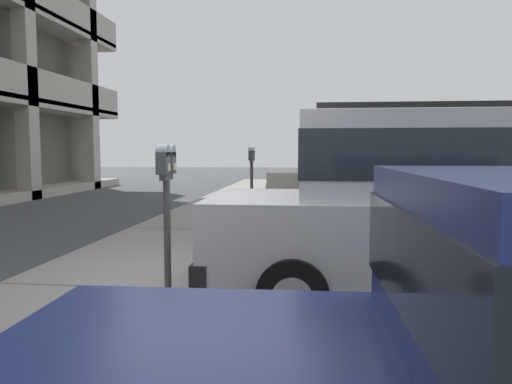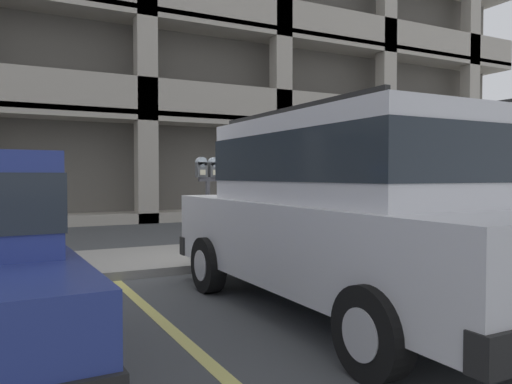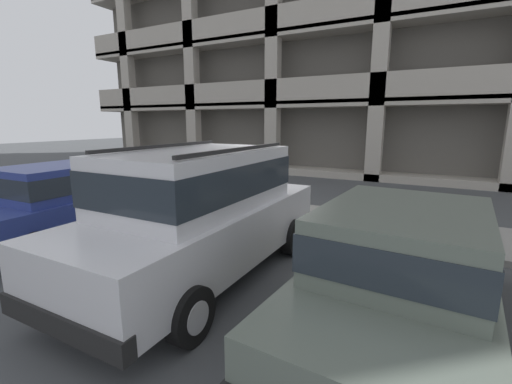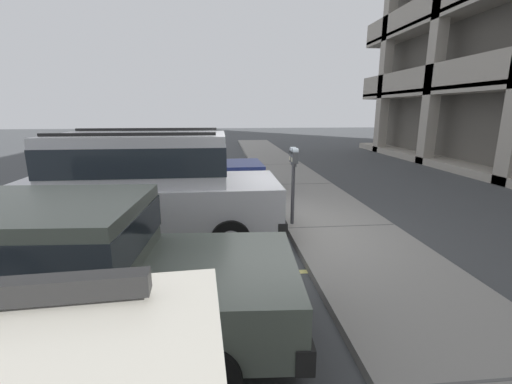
{
  "view_description": "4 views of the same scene",
  "coord_description": "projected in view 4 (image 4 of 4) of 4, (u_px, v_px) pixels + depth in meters",
  "views": [
    {
      "loc": [
        -5.11,
        -1.12,
        1.61
      ],
      "look_at": [
        -0.1,
        -0.54,
        1.19
      ],
      "focal_mm": 35.0,
      "sensor_mm": 36.0,
      "label": 1
    },
    {
      "loc": [
        -2.99,
        -6.46,
        1.39
      ],
      "look_at": [
        -0.16,
        -1.0,
        1.19
      ],
      "focal_mm": 35.0,
      "sensor_mm": 36.0,
      "label": 2
    },
    {
      "loc": [
        3.25,
        -6.45,
        2.38
      ],
      "look_at": [
        0.05,
        -0.51,
        0.99
      ],
      "focal_mm": 24.0,
      "sensor_mm": 36.0,
      "label": 3
    },
    {
      "loc": [
        6.25,
        -1.04,
        2.37
      ],
      "look_at": [
        0.18,
        -0.43,
        0.9
      ],
      "focal_mm": 24.0,
      "sensor_mm": 36.0,
      "label": 4
    }
  ],
  "objects": [
    {
      "name": "silver_suv",
      "position": [
        145.0,
        184.0,
        6.09
      ],
      "size": [
        2.04,
        4.79,
        2.03
      ],
      "rotation": [
        0.0,
        0.0,
        0.01
      ],
      "color": "silver",
      "rests_on": "ground_plane"
    },
    {
      "name": "dark_hatchback",
      "position": [
        61.0,
        273.0,
        3.35
      ],
      "size": [
        2.03,
        4.58,
        1.54
      ],
      "rotation": [
        0.0,
        0.0,
        -0.06
      ],
      "color": "#5B665B",
      "rests_on": "ground_plane"
    },
    {
      "name": "ground_plane",
      "position": [
        277.0,
        237.0,
        6.71
      ],
      "size": [
        80.0,
        80.0,
        0.1
      ],
      "color": "#444749"
    },
    {
      "name": "parking_meter_near",
      "position": [
        293.0,
        168.0,
        6.7
      ],
      "size": [
        0.35,
        0.12,
        1.55
      ],
      "color": "#47474C",
      "rests_on": "sidewalk"
    },
    {
      "name": "sidewalk",
      "position": [
        341.0,
        229.0,
        6.81
      ],
      "size": [
        40.0,
        2.2,
        0.12
      ],
      "color": "gray",
      "rests_on": "ground_plane"
    },
    {
      "name": "parking_stall_lines",
      "position": [
        200.0,
        276.0,
        5.0
      ],
      "size": [
        13.1,
        4.8,
        0.01
      ],
      "color": "#DBD16B",
      "rests_on": "ground_plane"
    },
    {
      "name": "red_sedan",
      "position": [
        180.0,
        166.0,
        9.62
      ],
      "size": [
        1.94,
        4.53,
        1.54
      ],
      "rotation": [
        0.0,
        0.0,
        0.03
      ],
      "color": "navy",
      "rests_on": "ground_plane"
    }
  ]
}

